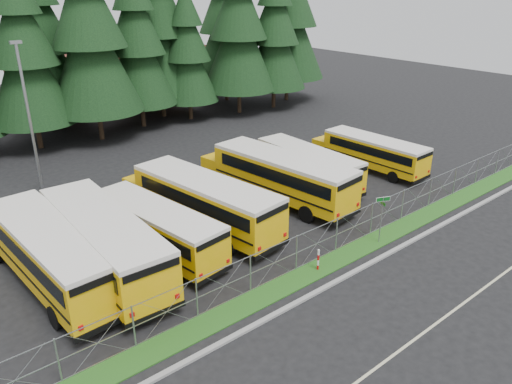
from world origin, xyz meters
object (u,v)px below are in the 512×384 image
at_px(bus_1, 102,243).
at_px(bus_3, 202,203).
at_px(bus_5, 278,178).
at_px(bus_0, 49,255).
at_px(striped_bollard, 318,260).
at_px(street_sign, 382,210).
at_px(bus_6, 305,166).
at_px(bus_2, 153,229).
at_px(bus_east, 371,153).
at_px(light_standard, 29,114).

height_order(bus_1, bus_3, bus_1).
bearing_deg(bus_5, bus_0, 175.08).
xyz_separation_m(bus_0, striped_bollard, (10.75, -7.50, -0.97)).
relative_size(bus_3, street_sign, 4.25).
bearing_deg(bus_6, bus_1, -172.18).
xyz_separation_m(bus_0, bus_6, (18.48, 1.20, -0.23)).
xyz_separation_m(bus_1, bus_6, (16.06, 1.73, -0.27)).
relative_size(bus_2, bus_3, 0.87).
bearing_deg(bus_1, bus_east, 3.64).
bearing_deg(light_standard, striped_bollard, -69.57).
distance_m(bus_0, bus_east, 24.50).
bearing_deg(light_standard, street_sign, -58.68).
relative_size(bus_5, striped_bollard, 10.08).
xyz_separation_m(bus_2, bus_east, (19.16, 0.50, -0.08)).
bearing_deg(bus_east, bus_5, 176.23).
bearing_deg(light_standard, bus_6, -35.86).
height_order(bus_1, bus_6, bus_1).
bearing_deg(bus_0, striped_bollard, -37.69).
xyz_separation_m(bus_6, street_sign, (-2.99, -8.90, 0.69)).
bearing_deg(street_sign, bus_2, 144.44).
bearing_deg(bus_east, light_standard, 148.26).
distance_m(bus_0, bus_5, 15.10).
relative_size(bus_1, street_sign, 4.37).
distance_m(bus_1, street_sign, 14.91).
relative_size(bus_3, bus_5, 0.99).
relative_size(bus_1, light_standard, 1.21).
distance_m(bus_5, bus_6, 3.50).
relative_size(bus_1, striped_bollard, 10.22).
relative_size(bus_2, striped_bollard, 8.66).
height_order(bus_1, street_sign, bus_1).
bearing_deg(bus_2, bus_east, -6.27).
height_order(bus_2, light_standard, light_standard).
distance_m(bus_3, bus_east, 15.54).
xyz_separation_m(bus_3, bus_5, (6.14, 0.08, 0.02)).
bearing_deg(bus_6, bus_2, -171.22).
relative_size(bus_0, bus_2, 1.16).
bearing_deg(bus_east, bus_0, 178.08).
bearing_deg(bus_6, striped_bollard, -129.98).
xyz_separation_m(bus_0, bus_east, (24.50, 0.05, -0.29)).
xyz_separation_m(bus_5, bus_6, (3.39, 0.86, -0.24)).
distance_m(bus_3, bus_5, 6.14).
distance_m(bus_0, striped_bollard, 13.14).
bearing_deg(light_standard, bus_1, -94.79).
bearing_deg(bus_6, street_sign, -106.92).
height_order(bus_1, light_standard, light_standard).
bearing_deg(bus_6, bus_east, -9.11).
distance_m(bus_6, street_sign, 9.41).
height_order(bus_5, striped_bollard, bus_5).
height_order(bus_6, striped_bollard, bus_6).
distance_m(street_sign, striped_bollard, 4.95).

